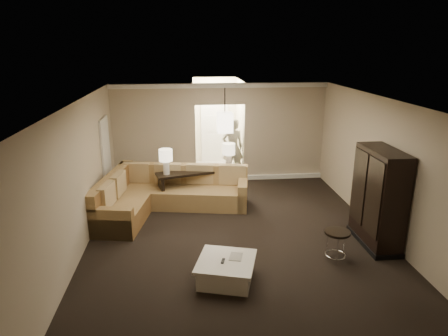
{
  "coord_description": "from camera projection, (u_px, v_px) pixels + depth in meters",
  "views": [
    {
      "loc": [
        -1.01,
        -7.04,
        3.81
      ],
      "look_at": [
        -0.17,
        1.2,
        1.23
      ],
      "focal_mm": 32.0,
      "sensor_mm": 36.0,
      "label": 1
    }
  ],
  "objects": [
    {
      "name": "ground",
      "position": [
        239.0,
        245.0,
        7.92
      ],
      "size": [
        8.0,
        8.0,
        0.0
      ],
      "primitive_type": "plane",
      "color": "black",
      "rests_on": "ground"
    },
    {
      "name": "wall_back",
      "position": [
        220.0,
        133.0,
        11.31
      ],
      "size": [
        6.0,
        0.04,
        2.8
      ],
      "primitive_type": "cube",
      "color": "tan",
      "rests_on": "ground"
    },
    {
      "name": "wall_front",
      "position": [
        299.0,
        316.0,
        3.71
      ],
      "size": [
        6.0,
        0.04,
        2.8
      ],
      "primitive_type": "cube",
      "color": "tan",
      "rests_on": "ground"
    },
    {
      "name": "wall_left",
      "position": [
        76.0,
        184.0,
        7.22
      ],
      "size": [
        0.04,
        8.0,
        2.8
      ],
      "primitive_type": "cube",
      "color": "tan",
      "rests_on": "ground"
    },
    {
      "name": "wall_right",
      "position": [
        391.0,
        173.0,
        7.8
      ],
      "size": [
        0.04,
        8.0,
        2.8
      ],
      "primitive_type": "cube",
      "color": "tan",
      "rests_on": "ground"
    },
    {
      "name": "ceiling",
      "position": [
        241.0,
        104.0,
        7.09
      ],
      "size": [
        6.0,
        8.0,
        0.02
      ],
      "primitive_type": "cube",
      "color": "silver",
      "rests_on": "wall_back"
    },
    {
      "name": "crown_molding",
      "position": [
        220.0,
        86.0,
        10.86
      ],
      "size": [
        6.0,
        0.1,
        0.12
      ],
      "primitive_type": "cube",
      "color": "white",
      "rests_on": "wall_back"
    },
    {
      "name": "baseboard",
      "position": [
        220.0,
        178.0,
        11.66
      ],
      "size": [
        6.0,
        0.1,
        0.12
      ],
      "primitive_type": "cube",
      "color": "white",
      "rests_on": "ground"
    },
    {
      "name": "side_door",
      "position": [
        107.0,
        159.0,
        9.98
      ],
      "size": [
        0.05,
        0.9,
        2.1
      ],
      "primitive_type": "cube",
      "color": "white",
      "rests_on": "ground"
    },
    {
      "name": "foyer",
      "position": [
        216.0,
        127.0,
        12.61
      ],
      "size": [
        1.44,
        2.02,
        2.8
      ],
      "color": "silver",
      "rests_on": "ground"
    },
    {
      "name": "sectional_sofa",
      "position": [
        163.0,
        195.0,
        9.48
      ],
      "size": [
        3.61,
        2.71,
        0.97
      ],
      "rotation": [
        0.0,
        0.0,
        -0.18
      ],
      "color": "brown",
      "rests_on": "ground"
    },
    {
      "name": "coffee_table",
      "position": [
        226.0,
        270.0,
        6.69
      ],
      "size": [
        1.16,
        1.16,
        0.39
      ],
      "rotation": [
        0.0,
        0.0,
        -0.28
      ],
      "color": "silver",
      "rests_on": "ground"
    },
    {
      "name": "console_table",
      "position": [
        199.0,
        183.0,
        10.01
      ],
      "size": [
        2.14,
        1.01,
        0.81
      ],
      "rotation": [
        0.0,
        0.0,
        0.27
      ],
      "color": "black",
      "rests_on": "ground"
    },
    {
      "name": "armoire",
      "position": [
        378.0,
        200.0,
        7.73
      ],
      "size": [
        0.58,
        1.35,
        1.94
      ],
      "color": "black",
      "rests_on": "ground"
    },
    {
      "name": "drink_table",
      "position": [
        337.0,
        239.0,
        7.25
      ],
      "size": [
        0.46,
        0.46,
        0.58
      ],
      "rotation": [
        0.0,
        0.0,
        0.27
      ],
      "color": "black",
      "rests_on": "ground"
    },
    {
      "name": "table_lamp_left",
      "position": [
        166.0,
        158.0,
        9.51
      ],
      "size": [
        0.32,
        0.32,
        0.62
      ],
      "color": "white",
      "rests_on": "console_table"
    },
    {
      "name": "table_lamp_right",
      "position": [
        229.0,
        151.0,
        10.07
      ],
      "size": [
        0.32,
        0.32,
        0.62
      ],
      "color": "white",
      "rests_on": "console_table"
    },
    {
      "name": "pendant_light",
      "position": [
        225.0,
        122.0,
        9.91
      ],
      "size": [
        0.38,
        0.38,
        1.09
      ],
      "color": "black",
      "rests_on": "ceiling"
    },
    {
      "name": "person",
      "position": [
        233.0,
        145.0,
        11.76
      ],
      "size": [
        0.77,
        0.57,
        1.95
      ],
      "primitive_type": "imported",
      "rotation": [
        0.0,
        0.0,
        3.3
      ],
      "color": "beige",
      "rests_on": "ground"
    }
  ]
}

